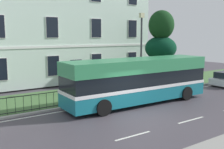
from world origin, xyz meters
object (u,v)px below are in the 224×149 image
at_px(georgian_townhouse, 56,13).
at_px(litter_bin, 89,90).
at_px(evergreen_tree, 161,52).
at_px(single_decker_bus, 138,80).
at_px(street_lamp_post, 141,46).

relative_size(georgian_townhouse, litter_bin, 14.88).
distance_m(evergreen_tree, single_decker_bus, 8.69).
relative_size(evergreen_tree, single_decker_bus, 0.67).
xyz_separation_m(evergreen_tree, litter_bin, (-9.28, -2.46, -2.16)).
bearing_deg(street_lamp_post, georgian_townhouse, 106.22).
bearing_deg(evergreen_tree, street_lamp_post, -152.10).
xyz_separation_m(single_decker_bus, street_lamp_post, (2.48, 2.63, 2.07)).
bearing_deg(georgian_townhouse, single_decker_bus, -88.17).
bearing_deg(street_lamp_post, evergreen_tree, 27.90).
height_order(evergreen_tree, litter_bin, evergreen_tree).
bearing_deg(litter_bin, georgian_townhouse, 79.22).
distance_m(evergreen_tree, litter_bin, 9.84).
relative_size(single_decker_bus, litter_bin, 8.78).
bearing_deg(single_decker_bus, georgian_townhouse, 93.32).
xyz_separation_m(street_lamp_post, litter_bin, (-4.78, -0.08, -2.93)).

